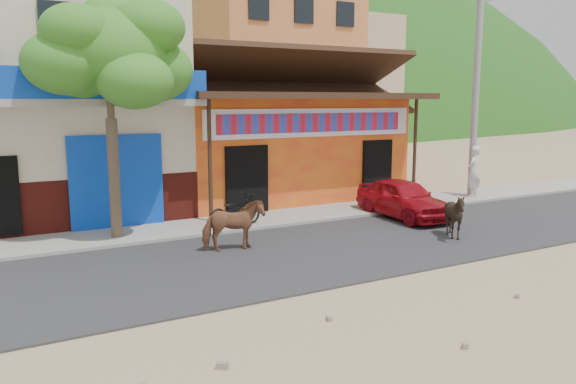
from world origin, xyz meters
name	(u,v)px	position (x,y,z in m)	size (l,w,h in m)	color
ground	(407,275)	(0.00, 0.00, 0.00)	(120.00, 120.00, 0.00)	#9E825B
road	(339,247)	(0.00, 2.50, 0.02)	(60.00, 5.00, 0.04)	#28282B
sidewalk	(273,219)	(0.00, 6.00, 0.06)	(60.00, 2.00, 0.12)	gray
dance_club	(271,148)	(2.00, 10.00, 1.80)	(8.00, 6.00, 3.60)	orange
cafe_building	(51,102)	(-5.50, 10.00, 3.50)	(7.00, 6.00, 7.00)	beige
apartment_front	(267,61)	(9.00, 24.00, 6.00)	(9.00, 9.00, 12.00)	#CC723F
apartment_rear	(333,82)	(18.00, 30.00, 5.00)	(8.00, 8.00, 10.00)	tan
hillside	(36,32)	(0.00, 70.00, 12.00)	(100.00, 40.00, 24.00)	#194C14
tree	(111,118)	(-4.60, 5.80, 3.12)	(3.00, 3.00, 6.00)	#2D721E
utility_pole	(476,84)	(8.20, 6.00, 4.12)	(0.24, 0.24, 8.00)	gray
cow_tan	(233,225)	(-2.41, 3.39, 0.65)	(0.65, 1.43, 1.21)	brown
cow_dark	(455,216)	(3.06, 1.73, 0.63)	(0.96, 1.08, 1.19)	black
red_car	(403,198)	(3.60, 4.37, 0.63)	(1.40, 3.49, 1.19)	#A00B16
scooter	(235,210)	(-1.50, 5.39, 0.57)	(0.60, 1.72, 0.90)	black
pedestrian	(474,171)	(8.00, 5.72, 1.04)	(0.67, 0.44, 1.83)	silver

